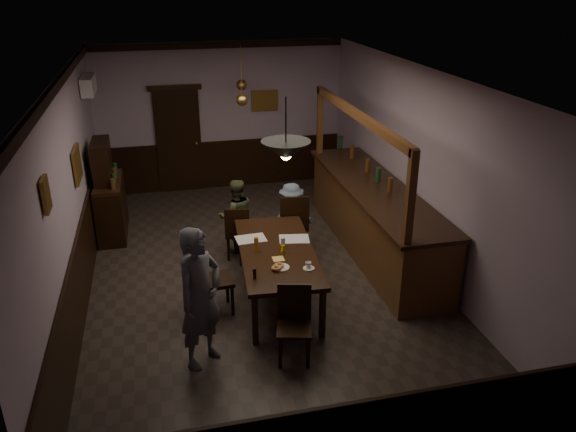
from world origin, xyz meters
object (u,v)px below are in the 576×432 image
object	(u,v)px
coffee_cup	(308,265)
person_seated_right	(291,216)
bar_counter	(374,216)
person_standing	(200,298)
person_seated_left	(236,216)
chair_far_left	(237,230)
sideboard	(109,198)
pendant_iron	(286,151)
pendant_brass_far	(242,85)
pendant_brass_mid	(242,100)
chair_far_right	(294,222)
chair_near	(294,320)
soda_can	(283,249)
dining_table	(277,254)
chair_side	(210,276)

from	to	relation	value
coffee_cup	person_seated_right	bearing A→B (deg)	86.56
bar_counter	person_standing	bearing A→B (deg)	-142.82
person_seated_left	coffee_cup	distance (m)	2.26
chair_far_left	sideboard	size ratio (longest dim) A/B	0.53
pendant_iron	pendant_brass_far	size ratio (longest dim) A/B	0.88
pendant_iron	pendant_brass_mid	size ratio (longest dim) A/B	0.88
bar_counter	person_seated_right	bearing A→B (deg)	162.25
sideboard	pendant_brass_far	world-z (taller)	pendant_brass_far
person_seated_left	pendant_iron	world-z (taller)	pendant_iron
chair_far_right	person_seated_right	distance (m)	0.29
chair_near	person_seated_right	xyz separation A→B (m)	(0.65, 2.83, 0.06)
sideboard	pendant_brass_far	distance (m)	3.16
chair_near	pendant_brass_mid	distance (m)	4.18
pendant_brass_mid	chair_far_right	bearing A→B (deg)	-64.61
sideboard	chair_near	bearing A→B (deg)	-60.73
chair_far_left	bar_counter	xyz separation A→B (m)	(2.21, -0.21, 0.11)
pendant_brass_far	chair_far_right	bearing A→B (deg)	-81.41
chair_near	sideboard	size ratio (longest dim) A/B	0.55
coffee_cup	chair_far_left	bearing A→B (deg)	112.84
chair_far_right	soda_can	world-z (taller)	chair_far_right
pendant_iron	person_seated_left	bearing A→B (deg)	96.51
chair_far_left	person_seated_left	size ratio (longest dim) A/B	0.72
dining_table	coffee_cup	size ratio (longest dim) A/B	28.37
dining_table	chair_side	xyz separation A→B (m)	(-0.94, -0.14, -0.14)
person_standing	person_seated_left	world-z (taller)	person_standing
person_seated_left	pendant_brass_far	size ratio (longest dim) A/B	1.53
chair_side	person_standing	distance (m)	1.09
chair_far_left	person_seated_left	bearing A→B (deg)	-86.93
chair_near	bar_counter	size ratio (longest dim) A/B	0.22
chair_far_right	pendant_iron	distance (m)	2.79
sideboard	coffee_cup	bearing A→B (deg)	-51.55
dining_table	pendant_iron	bearing A→B (deg)	-94.33
chair_side	sideboard	distance (m)	3.19
sideboard	pendant_brass_mid	distance (m)	2.84
chair_side	coffee_cup	bearing A→B (deg)	-114.00
chair_far_left	person_standing	distance (m)	2.62
chair_far_left	sideboard	world-z (taller)	sideboard
person_seated_right	pendant_brass_mid	size ratio (longest dim) A/B	1.38
sideboard	bar_counter	distance (m)	4.51
dining_table	chair_far_right	size ratio (longest dim) A/B	2.16
coffee_cup	soda_can	xyz separation A→B (m)	(-0.23, 0.48, 0.01)
pendant_brass_far	chair_side	bearing A→B (deg)	-105.78
person_standing	bar_counter	distance (m)	3.76
pendant_iron	person_seated_right	bearing A→B (deg)	74.83
soda_can	pendant_brass_far	xyz separation A→B (m)	(0.10, 3.87, 1.49)
pendant_brass_far	coffee_cup	bearing A→B (deg)	-88.39
chair_far_right	bar_counter	size ratio (longest dim) A/B	0.25
chair_far_left	pendant_iron	distance (m)	2.86
chair_side	sideboard	world-z (taller)	sideboard
person_seated_left	pendant_iron	distance (m)	2.98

